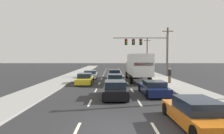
{
  "coord_description": "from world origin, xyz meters",
  "views": [
    {
      "loc": [
        -0.18,
        -8.03,
        3.11
      ],
      "look_at": [
        -0.2,
        9.99,
        2.21
      ],
      "focal_mm": 31.02,
      "sensor_mm": 36.0,
      "label": 1
    }
  ],
  "objects_px": {
    "car_yellow": "(85,79)",
    "car_navy": "(154,88)",
    "car_green": "(115,80)",
    "utility_pole_mid": "(168,51)",
    "car_orange": "(196,113)",
    "car_blue": "(114,74)",
    "box_truck": "(138,66)",
    "traffic_signal_mast": "(143,45)",
    "pedestrian_near_corner": "(170,75)",
    "utility_pole_far": "(147,53)",
    "car_black": "(115,90)",
    "car_white": "(91,75)"
  },
  "relations": [
    {
      "from": "car_black",
      "to": "box_truck",
      "type": "relative_size",
      "value": 0.46
    },
    {
      "from": "car_orange",
      "to": "car_blue",
      "type": "bearing_deg",
      "value": 99.66
    },
    {
      "from": "car_white",
      "to": "car_black",
      "type": "height_order",
      "value": "car_black"
    },
    {
      "from": "car_navy",
      "to": "car_blue",
      "type": "bearing_deg",
      "value": 103.61
    },
    {
      "from": "car_blue",
      "to": "car_navy",
      "type": "relative_size",
      "value": 0.94
    },
    {
      "from": "car_white",
      "to": "utility_pole_far",
      "type": "bearing_deg",
      "value": 61.96
    },
    {
      "from": "car_yellow",
      "to": "box_truck",
      "type": "height_order",
      "value": "box_truck"
    },
    {
      "from": "car_blue",
      "to": "box_truck",
      "type": "height_order",
      "value": "box_truck"
    },
    {
      "from": "car_black",
      "to": "pedestrian_near_corner",
      "type": "bearing_deg",
      "value": 48.88
    },
    {
      "from": "car_green",
      "to": "utility_pole_mid",
      "type": "height_order",
      "value": "utility_pole_mid"
    },
    {
      "from": "car_white",
      "to": "box_truck",
      "type": "distance_m",
      "value": 7.47
    },
    {
      "from": "car_green",
      "to": "utility_pole_mid",
      "type": "distance_m",
      "value": 14.7
    },
    {
      "from": "car_green",
      "to": "car_orange",
      "type": "bearing_deg",
      "value": -74.8
    },
    {
      "from": "car_green",
      "to": "utility_pole_far",
      "type": "relative_size",
      "value": 0.51
    },
    {
      "from": "car_navy",
      "to": "traffic_signal_mast",
      "type": "relative_size",
      "value": 0.51
    },
    {
      "from": "traffic_signal_mast",
      "to": "car_green",
      "type": "bearing_deg",
      "value": -115.25
    },
    {
      "from": "car_green",
      "to": "car_navy",
      "type": "relative_size",
      "value": 0.95
    },
    {
      "from": "car_green",
      "to": "utility_pole_far",
      "type": "xyz_separation_m",
      "value": [
        9.19,
        30.85,
        3.67
      ]
    },
    {
      "from": "utility_pole_mid",
      "to": "car_black",
      "type": "bearing_deg",
      "value": -117.3
    },
    {
      "from": "car_white",
      "to": "pedestrian_near_corner",
      "type": "distance_m",
      "value": 11.67
    },
    {
      "from": "car_yellow",
      "to": "car_orange",
      "type": "height_order",
      "value": "car_orange"
    },
    {
      "from": "car_black",
      "to": "car_orange",
      "type": "distance_m",
      "value": 7.26
    },
    {
      "from": "car_white",
      "to": "car_navy",
      "type": "height_order",
      "value": "car_navy"
    },
    {
      "from": "utility_pole_mid",
      "to": "utility_pole_far",
      "type": "distance_m",
      "value": 19.82
    },
    {
      "from": "car_white",
      "to": "box_truck",
      "type": "height_order",
      "value": "box_truck"
    },
    {
      "from": "car_black",
      "to": "utility_pole_far",
      "type": "bearing_deg",
      "value": 76.11
    },
    {
      "from": "car_green",
      "to": "utility_pole_mid",
      "type": "xyz_separation_m",
      "value": [
        9.02,
        11.03,
        3.6
      ]
    },
    {
      "from": "car_yellow",
      "to": "car_navy",
      "type": "xyz_separation_m",
      "value": [
        6.65,
        -6.47,
        -0.03
      ]
    },
    {
      "from": "box_truck",
      "to": "car_yellow",
      "type": "bearing_deg",
      "value": -156.77
    },
    {
      "from": "box_truck",
      "to": "car_green",
      "type": "bearing_deg",
      "value": -129.03
    },
    {
      "from": "traffic_signal_mast",
      "to": "utility_pole_far",
      "type": "bearing_deg",
      "value": 77.74
    },
    {
      "from": "car_yellow",
      "to": "pedestrian_near_corner",
      "type": "height_order",
      "value": "pedestrian_near_corner"
    },
    {
      "from": "car_white",
      "to": "car_yellow",
      "type": "bearing_deg",
      "value": -89.93
    },
    {
      "from": "car_yellow",
      "to": "pedestrian_near_corner",
      "type": "distance_m",
      "value": 9.88
    },
    {
      "from": "car_white",
      "to": "car_yellow",
      "type": "height_order",
      "value": "car_yellow"
    },
    {
      "from": "car_blue",
      "to": "utility_pole_mid",
      "type": "relative_size",
      "value": 0.52
    },
    {
      "from": "utility_pole_far",
      "to": "box_truck",
      "type": "bearing_deg",
      "value": -102.75
    },
    {
      "from": "car_blue",
      "to": "car_orange",
      "type": "relative_size",
      "value": 0.91
    },
    {
      "from": "box_truck",
      "to": "traffic_signal_mast",
      "type": "xyz_separation_m",
      "value": [
        1.55,
        6.01,
        3.15
      ]
    },
    {
      "from": "car_black",
      "to": "utility_pole_far",
      "type": "xyz_separation_m",
      "value": [
        9.25,
        37.4,
        3.65
      ]
    },
    {
      "from": "car_orange",
      "to": "utility_pole_far",
      "type": "height_order",
      "value": "utility_pole_far"
    },
    {
      "from": "car_navy",
      "to": "pedestrian_near_corner",
      "type": "xyz_separation_m",
      "value": [
        3.22,
        6.33,
        0.48
      ]
    },
    {
      "from": "car_orange",
      "to": "car_white",
      "type": "bearing_deg",
      "value": 109.33
    },
    {
      "from": "car_navy",
      "to": "car_orange",
      "type": "height_order",
      "value": "car_orange"
    },
    {
      "from": "pedestrian_near_corner",
      "to": "car_orange",
      "type": "bearing_deg",
      "value": -101.9
    },
    {
      "from": "car_black",
      "to": "box_truck",
      "type": "height_order",
      "value": "box_truck"
    },
    {
      "from": "car_yellow",
      "to": "car_blue",
      "type": "height_order",
      "value": "car_blue"
    },
    {
      "from": "car_blue",
      "to": "pedestrian_near_corner",
      "type": "bearing_deg",
      "value": -46.14
    },
    {
      "from": "car_yellow",
      "to": "pedestrian_near_corner",
      "type": "bearing_deg",
      "value": -0.78
    },
    {
      "from": "car_black",
      "to": "pedestrian_near_corner",
      "type": "xyz_separation_m",
      "value": [
        6.45,
        7.39,
        0.43
      ]
    }
  ]
}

